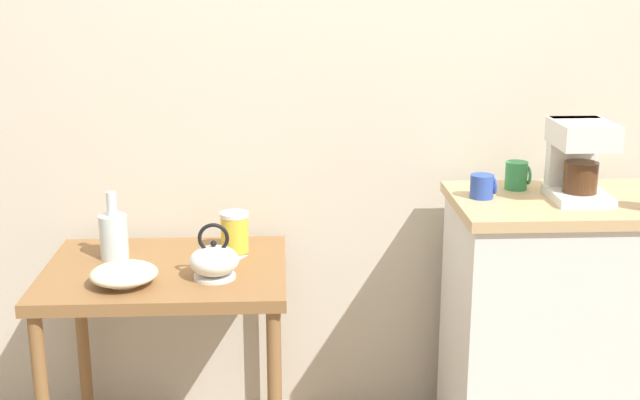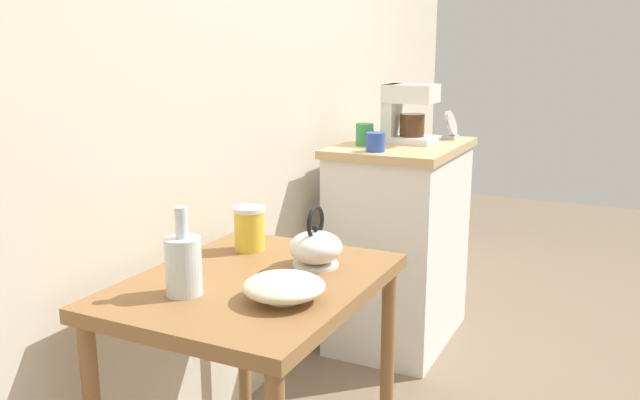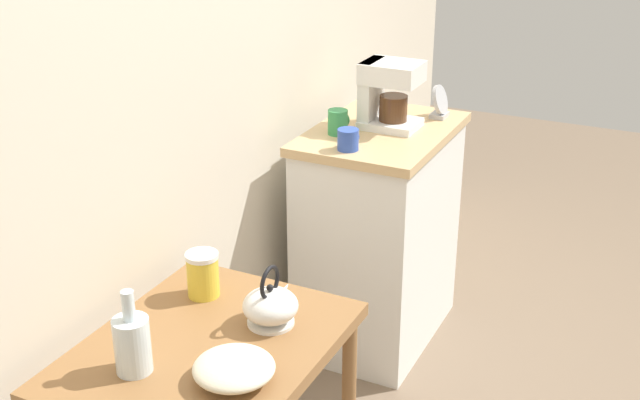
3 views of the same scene
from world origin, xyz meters
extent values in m
cube|color=beige|center=(0.10, 0.45, 1.40)|extent=(4.40, 0.10, 2.80)
cube|color=olive|center=(-0.64, 0.03, 0.70)|extent=(0.78, 0.62, 0.04)
cylinder|color=olive|center=(-0.29, 0.30, 0.34)|extent=(0.04, 0.04, 0.68)
cube|color=white|center=(0.68, 0.06, 0.44)|extent=(0.70, 0.48, 0.89)
cube|color=tan|center=(0.68, 0.06, 0.91)|extent=(0.73, 0.51, 0.04)
cylinder|color=beige|center=(-0.74, -0.12, 0.72)|extent=(0.09, 0.09, 0.01)
ellipsoid|color=beige|center=(-0.74, -0.12, 0.76)|extent=(0.21, 0.21, 0.06)
cylinder|color=white|center=(-0.47, -0.08, 0.73)|extent=(0.13, 0.13, 0.01)
ellipsoid|color=white|center=(-0.47, -0.08, 0.78)|extent=(0.16, 0.16, 0.09)
cone|color=white|center=(-0.40, -0.08, 0.78)|extent=(0.08, 0.03, 0.06)
sphere|color=black|center=(-0.47, -0.08, 0.83)|extent=(0.02, 0.02, 0.02)
torus|color=black|center=(-0.47, -0.08, 0.85)|extent=(0.10, 0.01, 0.10)
cylinder|color=silver|center=(-0.82, 0.13, 0.79)|extent=(0.09, 0.09, 0.15)
cylinder|color=silver|center=(-0.82, 0.13, 0.91)|extent=(0.03, 0.03, 0.08)
cylinder|color=gold|center=(-0.42, 0.18, 0.78)|extent=(0.09, 0.09, 0.12)
cylinder|color=white|center=(-0.42, 0.18, 0.85)|extent=(0.10, 0.10, 0.01)
cube|color=white|center=(0.71, 0.04, 0.94)|extent=(0.18, 0.22, 0.03)
cube|color=white|center=(0.71, 0.12, 1.06)|extent=(0.16, 0.05, 0.26)
cube|color=white|center=(0.71, 0.04, 1.15)|extent=(0.18, 0.22, 0.08)
cylinder|color=#4C2D19|center=(0.71, 0.03, 1.01)|extent=(0.11, 0.11, 0.10)
cylinder|color=#338C4C|center=(0.55, 0.19, 0.97)|extent=(0.08, 0.08, 0.10)
torus|color=#338C4C|center=(0.59, 0.19, 0.97)|extent=(0.01, 0.06, 0.06)
cylinder|color=#2D4CAD|center=(0.40, 0.08, 0.96)|extent=(0.08, 0.08, 0.08)
torus|color=#2D4CAD|center=(0.44, 0.08, 0.96)|extent=(0.01, 0.05, 0.05)
cube|color=#B2B5BA|center=(0.92, -0.09, 0.93)|extent=(0.09, 0.06, 0.02)
cylinder|color=#B2B5BA|center=(0.92, -0.09, 1.00)|extent=(0.12, 0.05, 0.12)
cylinder|color=black|center=(0.92, -0.09, 1.00)|extent=(0.10, 0.04, 0.10)
camera|label=1|loc=(-0.26, -2.58, 1.67)|focal=47.42mm
camera|label=2|loc=(-2.08, -0.88, 1.33)|focal=36.65mm
camera|label=3|loc=(-2.20, -1.07, 1.96)|focal=46.54mm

